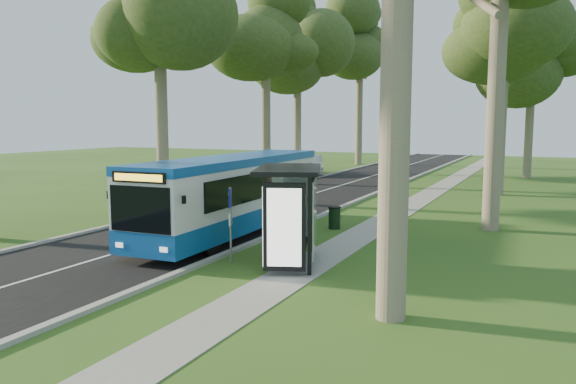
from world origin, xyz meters
name	(u,v)px	position (x,y,z in m)	size (l,w,h in m)	color
ground	(260,242)	(0.00, 0.00, 0.00)	(120.00, 120.00, 0.00)	#2B4F18
road	(288,201)	(-3.50, 10.00, 0.01)	(7.00, 100.00, 0.02)	black
kerb_east	(348,204)	(0.00, 10.00, 0.06)	(0.25, 100.00, 0.12)	#9E9B93
kerb_west	(234,197)	(-7.00, 10.00, 0.06)	(0.25, 100.00, 0.12)	#9E9B93
centre_line	(288,201)	(-3.50, 10.00, 0.02)	(0.12, 100.00, 0.01)	white
footpath	(404,209)	(3.00, 10.00, 0.01)	(1.50, 100.00, 0.02)	gray
bus	(233,194)	(-1.56, 0.76, 1.59)	(2.78, 11.63, 3.06)	white
bus_stop_sign	(230,216)	(0.68, -3.23, 1.50)	(0.15, 0.33, 2.40)	gray
bus_shelter	(286,197)	(2.44, -2.88, 2.14)	(3.01, 3.95, 3.01)	black
litter_bin	(334,218)	(1.62, 3.55, 0.47)	(0.53, 0.53, 0.92)	black
car_white	(305,166)	(-9.10, 25.38, 0.74)	(1.74, 4.33, 1.48)	silver
car_silver	(311,165)	(-8.45, 25.13, 0.82)	(1.74, 5.00, 1.65)	#B4B6BC
tree_west_c	(266,37)	(-9.00, 18.00, 10.33)	(5.20, 5.20, 13.93)	#7A6B56
tree_west_d	(298,42)	(-11.00, 28.00, 11.37)	(5.20, 5.20, 15.36)	#7A6B56
tree_west_e	(360,43)	(-8.50, 38.00, 12.40)	(5.20, 5.20, 16.76)	#7A6B56
tree_east_c	(506,10)	(6.80, 18.00, 10.91)	(5.20, 5.20, 14.73)	#7A6B56
tree_east_d	(533,53)	(8.00, 30.00, 9.69)	(5.20, 5.20, 13.06)	#7A6B56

